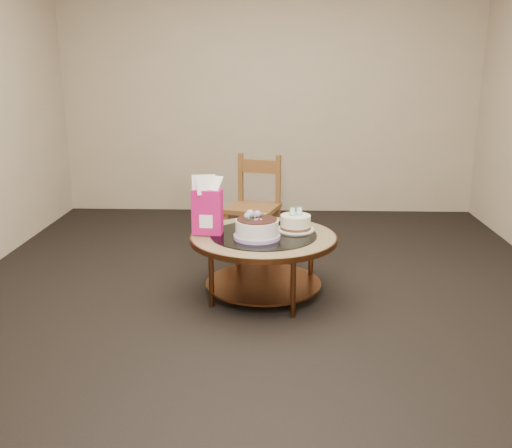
{
  "coord_description": "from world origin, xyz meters",
  "views": [
    {
      "loc": [
        0.08,
        -3.78,
        1.59
      ],
      "look_at": [
        -0.05,
        0.02,
        0.53
      ],
      "focal_mm": 40.0,
      "sensor_mm": 36.0,
      "label": 1
    }
  ],
  "objects_px": {
    "coffee_table": "(263,245)",
    "decorated_cake": "(257,229)",
    "cream_cake": "(296,223)",
    "dining_chair": "(254,206)",
    "gift_bag": "(207,206)"
  },
  "relations": [
    {
      "from": "coffee_table",
      "to": "decorated_cake",
      "type": "xyz_separation_m",
      "value": [
        -0.04,
        -0.09,
        0.14
      ]
    },
    {
      "from": "cream_cake",
      "to": "dining_chair",
      "type": "bearing_deg",
      "value": 99.17
    },
    {
      "from": "cream_cake",
      "to": "gift_bag",
      "type": "bearing_deg",
      "value": 177.13
    },
    {
      "from": "coffee_table",
      "to": "cream_cake",
      "type": "xyz_separation_m",
      "value": [
        0.22,
        0.12,
        0.13
      ]
    },
    {
      "from": "cream_cake",
      "to": "coffee_table",
      "type": "bearing_deg",
      "value": -165.57
    },
    {
      "from": "coffee_table",
      "to": "gift_bag",
      "type": "height_order",
      "value": "gift_bag"
    },
    {
      "from": "gift_bag",
      "to": "dining_chair",
      "type": "relative_size",
      "value": 0.47
    },
    {
      "from": "coffee_table",
      "to": "dining_chair",
      "type": "xyz_separation_m",
      "value": [
        -0.1,
        0.91,
        0.06
      ]
    },
    {
      "from": "dining_chair",
      "to": "cream_cake",
      "type": "bearing_deg",
      "value": -50.65
    },
    {
      "from": "cream_cake",
      "to": "gift_bag",
      "type": "distance_m",
      "value": 0.64
    },
    {
      "from": "decorated_cake",
      "to": "cream_cake",
      "type": "xyz_separation_m",
      "value": [
        0.27,
        0.21,
        -0.01
      ]
    },
    {
      "from": "cream_cake",
      "to": "dining_chair",
      "type": "relative_size",
      "value": 0.31
    },
    {
      "from": "coffee_table",
      "to": "decorated_cake",
      "type": "height_order",
      "value": "decorated_cake"
    },
    {
      "from": "decorated_cake",
      "to": "gift_bag",
      "type": "xyz_separation_m",
      "value": [
        -0.34,
        0.1,
        0.14
      ]
    },
    {
      "from": "decorated_cake",
      "to": "gift_bag",
      "type": "relative_size",
      "value": 0.78
    }
  ]
}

